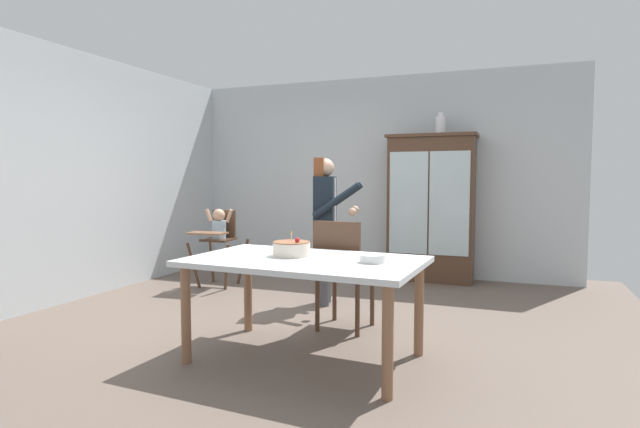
# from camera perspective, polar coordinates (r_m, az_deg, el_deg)

# --- Properties ---
(ground_plane) EXTENTS (6.24, 6.24, 0.00)m
(ground_plane) POSITION_cam_1_polar(r_m,az_deg,el_deg) (4.68, -2.42, -12.27)
(ground_plane) COLOR #66564C
(wall_back) EXTENTS (5.32, 0.06, 2.70)m
(wall_back) POSITION_cam_1_polar(r_m,az_deg,el_deg) (6.98, 6.24, 4.31)
(wall_back) COLOR silver
(wall_back) RESTS_ON ground_plane
(wall_left) EXTENTS (0.06, 5.32, 2.70)m
(wall_left) POSITION_cam_1_polar(r_m,az_deg,el_deg) (6.05, -25.99, 3.97)
(wall_left) COLOR silver
(wall_left) RESTS_ON ground_plane
(china_cabinet) EXTENTS (1.13, 0.48, 1.88)m
(china_cabinet) POSITION_cam_1_polar(r_m,az_deg,el_deg) (6.57, 12.56, 0.72)
(china_cabinet) COLOR #4C3323
(china_cabinet) RESTS_ON ground_plane
(ceramic_vase) EXTENTS (0.13, 0.13, 0.27)m
(ceramic_vase) POSITION_cam_1_polar(r_m,az_deg,el_deg) (6.58, 13.61, 9.88)
(ceramic_vase) COLOR white
(ceramic_vase) RESTS_ON china_cabinet
(high_chair_with_toddler) EXTENTS (0.62, 0.72, 0.95)m
(high_chair_with_toddler) POSITION_cam_1_polar(r_m,az_deg,el_deg) (6.23, -11.51, -2.13)
(high_chair_with_toddler) COLOR #4C3323
(high_chair_with_toddler) RESTS_ON ground_plane
(adult_person) EXTENTS (0.59, 0.57, 1.53)m
(adult_person) POSITION_cam_1_polar(r_m,az_deg,el_deg) (5.19, 0.66, 0.21)
(adult_person) COLOR #47474C
(adult_person) RESTS_ON ground_plane
(dining_table) EXTENTS (1.72, 1.08, 0.74)m
(dining_table) POSITION_cam_1_polar(r_m,az_deg,el_deg) (3.64, -1.76, -6.39)
(dining_table) COLOR silver
(dining_table) RESTS_ON ground_plane
(birthday_cake) EXTENTS (0.28, 0.28, 0.19)m
(birthday_cake) POSITION_cam_1_polar(r_m,az_deg,el_deg) (3.74, -3.28, -3.97)
(birthday_cake) COLOR beige
(birthday_cake) RESTS_ON dining_table
(serving_bowl) EXTENTS (0.18, 0.18, 0.05)m
(serving_bowl) POSITION_cam_1_polar(r_m,az_deg,el_deg) (3.47, 6.01, -5.07)
(serving_bowl) COLOR silver
(serving_bowl) RESTS_ON dining_table
(dining_chair_far_side) EXTENTS (0.47, 0.47, 0.96)m
(dining_chair_far_side) POSITION_cam_1_polar(r_m,az_deg,el_deg) (4.30, 2.41, -6.13)
(dining_chair_far_side) COLOR #4C3323
(dining_chair_far_side) RESTS_ON ground_plane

